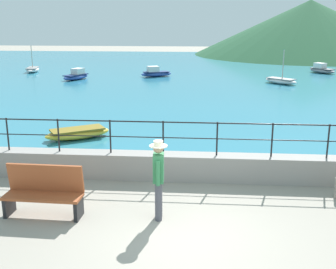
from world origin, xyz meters
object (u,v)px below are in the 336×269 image
(person_walking, at_px, (159,176))
(boat_1, at_px, (33,69))
(boat_4, at_px, (281,81))
(bench_main, at_px, (44,191))
(boat_6, at_px, (322,70))
(boat_2, at_px, (78,133))
(boat_3, at_px, (156,73))
(boat_0, at_px, (76,76))

(person_walking, relative_size, boat_1, 0.72)
(person_walking, xyz_separation_m, boat_4, (5.96, 19.93, -0.71))
(bench_main, distance_m, boat_6, 28.97)
(boat_6, bearing_deg, boat_2, -124.17)
(boat_3, height_order, boat_4, boat_4)
(person_walking, relative_size, boat_0, 0.71)
(boat_3, bearing_deg, boat_0, -159.38)
(person_walking, height_order, boat_6, person_walking)
(boat_0, bearing_deg, boat_2, -73.40)
(boat_0, distance_m, boat_4, 13.95)
(boat_1, xyz_separation_m, boat_3, (10.10, -1.96, 0.06))
(boat_0, height_order, boat_1, boat_1)
(boat_0, bearing_deg, boat_1, 139.90)
(bench_main, height_order, person_walking, person_walking)
(person_walking, relative_size, boat_3, 0.71)
(boat_1, bearing_deg, person_walking, -62.92)
(person_walking, distance_m, boat_1, 27.88)
(boat_3, height_order, boat_6, same)
(boat_4, relative_size, boat_6, 0.95)
(person_walking, xyz_separation_m, boat_0, (-7.96, 20.84, -0.65))
(boat_2, relative_size, boat_3, 0.98)
(boat_0, distance_m, boat_3, 5.74)
(bench_main, bearing_deg, boat_3, 90.18)
(bench_main, bearing_deg, boat_1, 112.29)
(boat_1, height_order, boat_4, boat_4)
(boat_3, relative_size, boat_6, 1.03)
(boat_1, relative_size, boat_2, 1.00)
(boat_0, distance_m, boat_6, 18.85)
(bench_main, height_order, boat_0, bench_main)
(bench_main, distance_m, boat_0, 21.54)
(person_walking, distance_m, boat_4, 20.82)
(bench_main, distance_m, boat_1, 26.83)
(bench_main, bearing_deg, boat_4, 66.96)
(boat_1, distance_m, boat_4, 19.28)
(boat_3, xyz_separation_m, boat_6, (12.74, 3.19, 0.00))
(boat_1, distance_m, boat_3, 10.29)
(bench_main, relative_size, person_walking, 0.98)
(person_walking, bearing_deg, boat_6, 68.70)
(boat_0, bearing_deg, bench_main, -75.36)
(boat_2, bearing_deg, boat_4, 55.95)
(bench_main, height_order, boat_3, bench_main)
(bench_main, xyz_separation_m, boat_6, (12.67, 26.05, -0.23))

